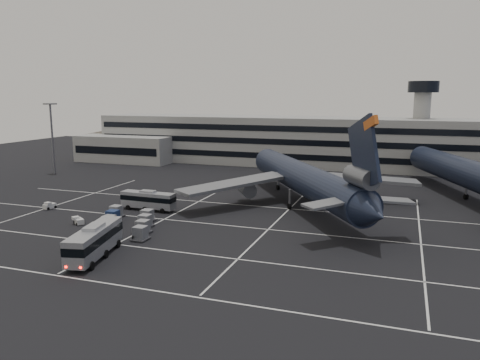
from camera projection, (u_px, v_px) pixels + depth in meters
name	position (u px, v px, depth m)	size (l,w,h in m)	color
ground	(186.00, 229.00, 72.09)	(260.00, 260.00, 0.00)	black
lane_markings	(194.00, 228.00, 72.45)	(90.00, 55.62, 0.01)	silver
terminal	(282.00, 141.00, 137.82)	(125.00, 26.00, 24.00)	gray
hills	(374.00, 163.00, 226.15)	(352.00, 180.00, 44.00)	#38332B
lightpole_left	(52.00, 129.00, 120.39)	(2.40, 2.40, 18.28)	slate
trijet_main	(304.00, 179.00, 85.78)	(41.19, 51.53, 18.08)	black
trijet_far	(470.00, 173.00, 90.53)	(27.15, 56.00, 18.08)	black
bus_near	(95.00, 240.00, 59.08)	(5.37, 12.40, 4.27)	gray
bus_far	(148.00, 199.00, 83.58)	(10.26, 2.85, 3.59)	gray
tug_a	(49.00, 206.00, 84.64)	(1.62, 2.29, 1.35)	silver
tug_b	(79.00, 221.00, 74.65)	(2.35, 2.16, 1.30)	silver
uld_cluster	(125.00, 223.00, 71.86)	(13.43, 15.03, 2.03)	#2D2D30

